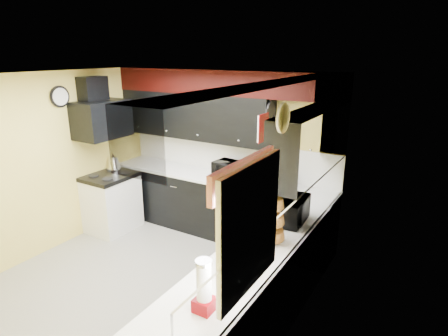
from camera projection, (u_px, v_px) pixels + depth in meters
name	position (u px, v px, depth m)	size (l,w,h in m)	color
ground	(154.00, 279.00, 4.72)	(3.60, 3.60, 0.00)	gray
wall_back	(227.00, 152.00, 5.82)	(3.60, 0.06, 2.50)	#E0C666
wall_right	(296.00, 220.00, 3.46)	(0.06, 3.60, 2.50)	#E0C666
wall_left	(51.00, 163.00, 5.23)	(0.06, 3.60, 2.50)	#E0C666
ceiling	(141.00, 75.00, 3.97)	(3.60, 3.60, 0.06)	white
cab_back	(217.00, 206.00, 5.81)	(3.60, 0.60, 0.90)	black
cab_right	(250.00, 301.00, 3.60)	(0.60, 3.00, 0.90)	black
counter_back	(217.00, 177.00, 5.67)	(3.62, 0.64, 0.04)	white
counter_right	(251.00, 257.00, 3.46)	(0.64, 3.02, 0.04)	white
splash_back	(227.00, 156.00, 5.83)	(3.60, 0.02, 0.50)	white
splash_right	(294.00, 226.00, 3.48)	(0.02, 3.60, 0.50)	white
upper_back	(194.00, 116.00, 5.76)	(2.60, 0.35, 0.70)	black
upper_right	(313.00, 141.00, 4.12)	(0.35, 1.80, 0.70)	black
soffit_back	(221.00, 82.00, 5.35)	(3.60, 0.36, 0.35)	black
soffit_right	(274.00, 104.00, 3.08)	(0.36, 3.24, 0.35)	black
stove	(112.00, 204.00, 5.94)	(0.60, 0.75, 0.86)	white
cooktop	(110.00, 176.00, 5.80)	(0.62, 0.77, 0.06)	black
hood	(102.00, 119.00, 5.57)	(0.50, 0.78, 0.55)	black
hood_duct	(93.00, 90.00, 5.50)	(0.24, 0.40, 0.40)	black
window	(250.00, 228.00, 2.64)	(0.03, 0.86, 0.96)	white
valance	(244.00, 173.00, 2.55)	(0.04, 0.88, 0.20)	red
pan_top	(271.00, 110.00, 4.99)	(0.03, 0.22, 0.40)	black
pan_mid	(266.00, 130.00, 4.96)	(0.03, 0.28, 0.46)	black
pan_low	(274.00, 129.00, 5.18)	(0.03, 0.24, 0.42)	black
cut_board	(263.00, 128.00, 4.84)	(0.03, 0.26, 0.35)	white
baskets	(270.00, 218.00, 3.66)	(0.27, 0.27, 0.50)	brown
clock	(60.00, 97.00, 5.15)	(0.03, 0.30, 0.30)	black
deco_plate	(283.00, 118.00, 2.89)	(0.03, 0.24, 0.24)	white
toaster_oven	(230.00, 171.00, 5.46)	(0.46, 0.39, 0.27)	black
microwave	(290.00, 210.00, 4.12)	(0.50, 0.34, 0.28)	black
utensil_crock	(263.00, 180.00, 5.24)	(0.16, 0.16, 0.17)	silver
knife_block	(285.00, 181.00, 5.09)	(0.11, 0.15, 0.24)	black
kettle	(114.00, 163.00, 6.05)	(0.22, 0.22, 0.20)	silver
dispenser_a	(233.00, 254.00, 3.16)	(0.12, 0.12, 0.33)	#57030A
dispenser_b	(204.00, 288.00, 2.66)	(0.14, 0.14, 0.38)	#620400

